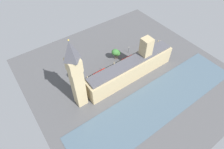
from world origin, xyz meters
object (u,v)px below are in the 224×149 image
at_px(car_dark_green_near_tower, 143,52).
at_px(street_lamp_slot_11, 129,49).
at_px(parliament_building, 132,68).
at_px(double_decker_bus_by_river_gate, 100,74).
at_px(plane_tree_leading, 115,52).
at_px(car_black_far_end, 113,66).
at_px(plane_tree_corner, 74,73).
at_px(clock_tower, 76,75).
at_px(double_decker_bus_trailing, 128,60).
at_px(plane_tree_kerbside, 117,53).
at_px(pedestrian_midblock, 151,55).
at_px(pedestrian_opposite_hall, 89,89).
at_px(street_lamp_slot_10, 117,54).
at_px(pedestrian_under_trees, 109,77).

height_order(car_dark_green_near_tower, street_lamp_slot_11, street_lamp_slot_11).
xyz_separation_m(parliament_building, double_decker_bus_by_river_gate, (12.99, 19.62, -5.62)).
distance_m(car_dark_green_near_tower, plane_tree_leading, 25.31).
bearing_deg(car_black_far_end, car_dark_green_near_tower, -93.13).
xyz_separation_m(car_black_far_end, double_decker_bus_by_river_gate, (-2.62, 14.57, 1.75)).
relative_size(double_decker_bus_by_river_gate, plane_tree_corner, 1.26).
bearing_deg(clock_tower, double_decker_bus_trailing, -76.55).
height_order(double_decker_bus_trailing, plane_tree_kerbside, plane_tree_kerbside).
bearing_deg(double_decker_bus_trailing, pedestrian_midblock, -103.33).
bearing_deg(clock_tower, pedestrian_opposite_hall, -57.97).
bearing_deg(car_black_far_end, pedestrian_midblock, -103.88).
xyz_separation_m(plane_tree_leading, street_lamp_slot_11, (-0.10, -13.96, -3.07)).
height_order(car_dark_green_near_tower, street_lamp_slot_10, street_lamp_slot_10).
bearing_deg(plane_tree_corner, car_dark_green_near_tower, -97.04).
bearing_deg(pedestrian_midblock, double_decker_bus_trailing, 110.46).
distance_m(pedestrian_under_trees, street_lamp_slot_11, 32.84).
height_order(double_decker_bus_by_river_gate, street_lamp_slot_11, street_lamp_slot_11).
bearing_deg(car_dark_green_near_tower, pedestrian_opposite_hall, 95.04).
height_order(car_dark_green_near_tower, plane_tree_leading, plane_tree_leading).
distance_m(pedestrian_midblock, plane_tree_leading, 30.93).
bearing_deg(double_decker_bus_by_river_gate, plane_tree_corner, -120.82).
distance_m(clock_tower, plane_tree_leading, 51.46).
height_order(clock_tower, pedestrian_under_trees, clock_tower).
bearing_deg(plane_tree_kerbside, plane_tree_leading, 80.56).
xyz_separation_m(pedestrian_under_trees, street_lamp_slot_10, (14.10, -18.25, 3.35)).
distance_m(pedestrian_midblock, street_lamp_slot_10, 28.43).
xyz_separation_m(plane_tree_kerbside, street_lamp_slot_11, (0.19, -12.25, -1.63)).
height_order(parliament_building, pedestrian_under_trees, parliament_building).
height_order(pedestrian_midblock, street_lamp_slot_11, street_lamp_slot_11).
xyz_separation_m(clock_tower, pedestrian_opposite_hall, (6.02, -9.62, -25.77)).
xyz_separation_m(parliament_building, plane_tree_kerbside, (21.35, -2.76, -2.43)).
distance_m(pedestrian_opposite_hall, plane_tree_leading, 37.05).
relative_size(double_decker_bus_trailing, street_lamp_slot_11, 1.76).
relative_size(parliament_building, plane_tree_leading, 7.24).
distance_m(pedestrian_under_trees, plane_tree_kerbside, 22.58).
distance_m(car_black_far_end, double_decker_bus_by_river_gate, 14.91).
bearing_deg(car_black_far_end, plane_tree_leading, -45.97).
distance_m(plane_tree_corner, street_lamp_slot_10, 39.65).
bearing_deg(street_lamp_slot_11, street_lamp_slot_10, 87.36).
bearing_deg(street_lamp_slot_11, car_black_far_end, 106.45).
bearing_deg(clock_tower, car_dark_green_near_tower, -78.76).
relative_size(clock_tower, car_black_far_end, 11.30).
bearing_deg(pedestrian_opposite_hall, street_lamp_slot_11, -7.01).
bearing_deg(street_lamp_slot_10, double_decker_bus_by_river_gate, 111.37).
bearing_deg(street_lamp_slot_10, car_black_far_end, 126.84).
distance_m(clock_tower, plane_tree_corner, 29.50).
relative_size(pedestrian_under_trees, pedestrian_opposite_hall, 0.98).
xyz_separation_m(parliament_building, pedestrian_midblock, (7.83, -27.96, -7.50)).
bearing_deg(parliament_building, car_black_far_end, 17.90).
relative_size(clock_tower, car_dark_green_near_tower, 11.25).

